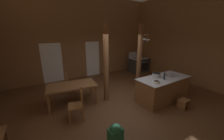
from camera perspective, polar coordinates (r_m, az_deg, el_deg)
The scene contains 17 objects.
ground_plane at distance 5.07m, azimuth 4.63°, elevation -14.78°, with size 9.03×8.24×0.10m, color brown.
wall_back at distance 7.75m, azimuth -11.93°, elevation 13.69°, with size 9.03×0.14×4.55m, color brown.
wall_right at distance 7.63m, azimuth 32.19°, elevation 11.61°, with size 0.14×8.24×4.55m, color brown.
glazed_door_back_left at distance 7.42m, azimuth -24.75°, elevation 2.72°, with size 1.00×0.01×2.05m, color white.
glazed_panel_back_right at distance 7.97m, azimuth -8.44°, elevation 4.85°, with size 0.84×0.01×2.05m, color white.
kitchen_island at distance 5.49m, azimuth 21.42°, elevation -7.54°, with size 2.18×1.02×0.91m.
stove_range at distance 8.93m, azimuth 11.59°, elevation 2.32°, with size 1.17×0.86×1.32m.
support_post_with_pot_rack at distance 5.89m, azimuth 12.13°, elevation 5.85°, with size 0.65×0.26×2.90m.
support_post_center at distance 4.75m, azimuth -2.63°, elevation 2.71°, with size 0.14×0.14×2.90m.
step_stool at distance 5.33m, azimuth 28.90°, elevation -12.50°, with size 0.38×0.31×0.30m.
dining_table at distance 4.97m, azimuth -17.23°, elevation -7.13°, with size 1.80×1.10×0.74m.
ladderback_chair_near_window at distance 5.94m, azimuth -17.81°, elevation -5.41°, with size 0.56×0.56×0.95m.
ladderback_chair_by_post at distance 4.18m, azimuth -14.88°, elevation -14.59°, with size 0.53×0.53×0.95m.
backpack at distance 3.28m, azimuth 1.52°, elevation -26.73°, with size 0.33×0.32×0.60m.
stockpot_on_counter at distance 5.25m, azimuth 18.85°, elevation -2.09°, with size 0.37×0.30×0.17m.
mixing_bowl_on_counter at distance 4.65m, azimuth 18.98°, elevation -5.02°, with size 0.22×0.22×0.08m.
bottle_tall_on_counter at distance 5.07m, azimuth 22.07°, elevation -2.50°, with size 0.07×0.07×0.33m.
Camera 1 is at (-2.58, -3.52, 2.54)m, focal length 20.80 mm.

